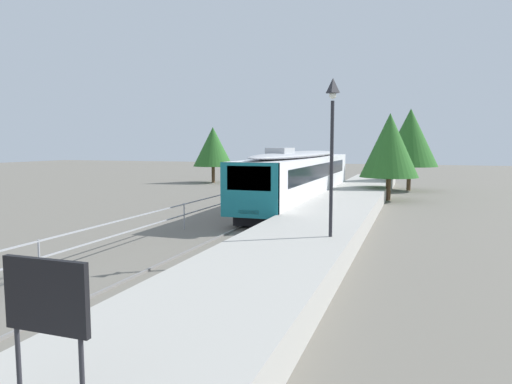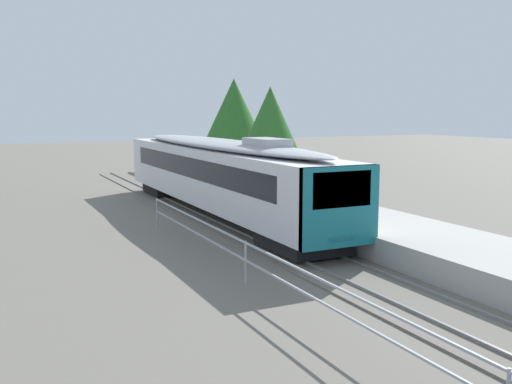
{
  "view_description": "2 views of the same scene",
  "coord_description": "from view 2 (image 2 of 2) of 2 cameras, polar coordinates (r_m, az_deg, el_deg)",
  "views": [
    {
      "loc": [
        7.15,
        1.61,
        4.03
      ],
      "look_at": [
        0.0,
        22.06,
        1.8
      ],
      "focal_mm": 32.06,
      "sensor_mm": 36.0,
      "label": 1
    },
    {
      "loc": [
        -9.94,
        6.65,
        4.89
      ],
      "look_at": [
        -1.0,
        25.06,
        2.0
      ],
      "focal_mm": 39.98,
      "sensor_mm": 36.0,
      "label": 2
    }
  ],
  "objects": [
    {
      "name": "commuter_train",
      "position": [
        26.61,
        -3.82,
        2.11
      ],
      "size": [
        2.82,
        20.46,
        3.74
      ],
      "color": "silver",
      "rests_on": "track_rails"
    },
    {
      "name": "track_rails",
      "position": [
        18.92,
        6.83,
        -6.89
      ],
      "size": [
        3.2,
        60.0,
        0.14
      ],
      "color": "#6B665B",
      "rests_on": "ground"
    },
    {
      "name": "ground_plane",
      "position": [
        17.54,
        -1.53,
        -8.15
      ],
      "size": [
        160.0,
        160.0,
        0.0
      ],
      "primitive_type": "plane",
      "color": "#6B665B"
    },
    {
      "name": "tree_behind_carpark",
      "position": [
        41.2,
        -2.21,
        7.75
      ],
      "size": [
        4.84,
        4.84,
        7.24
      ],
      "color": "brown",
      "rests_on": "ground"
    },
    {
      "name": "tree_behind_station_far",
      "position": [
        33.27,
        1.42,
        6.52
      ],
      "size": [
        4.21,
        4.21,
        6.33
      ],
      "color": "brown",
      "rests_on": "ground"
    },
    {
      "name": "station_platform",
      "position": [
        20.72,
        14.46,
        -4.6
      ],
      "size": [
        3.9,
        60.0,
        0.9
      ],
      "primitive_type": "cube",
      "color": "#A8A59E",
      "rests_on": "ground"
    }
  ]
}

